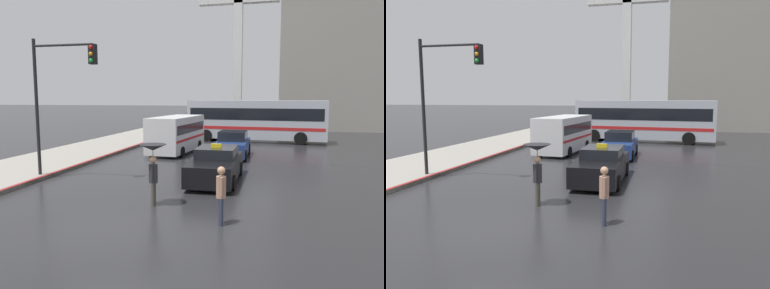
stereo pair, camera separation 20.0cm
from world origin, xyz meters
TOP-DOWN VIEW (x-y plane):
  - ground_plane at (0.00, 0.00)m, footprint 300.00×300.00m
  - taxi at (1.81, 6.70)m, footprint 1.91×4.72m
  - sedan_red at (1.70, 13.48)m, footprint 1.91×4.38m
  - ambulance_van at (-1.99, 14.35)m, footprint 2.51×5.82m
  - city_bus at (2.61, 21.59)m, footprint 10.98×3.54m
  - pedestrian_with_umbrella at (0.39, 2.69)m, footprint 0.91×0.91m
  - pedestrian_man at (2.81, 1.32)m, footprint 0.33×0.43m
  - traffic_light at (-4.66, 5.48)m, footprint 2.89×0.38m
  - monument_cross at (-0.02, 31.95)m, footprint 8.36×0.90m

SIDE VIEW (x-z plane):
  - ground_plane at x=0.00m, z-range 0.00..0.00m
  - taxi at x=1.81m, z-range -0.12..1.47m
  - sedan_red at x=1.70m, z-range -0.06..1.44m
  - pedestrian_man at x=2.81m, z-range 0.13..1.76m
  - ambulance_van at x=-1.99m, z-range 0.13..2.44m
  - pedestrian_with_umbrella at x=0.39m, z-range 0.55..2.56m
  - city_bus at x=2.61m, z-range 0.18..3.45m
  - traffic_light at x=-4.66m, z-range 1.10..7.03m
  - monument_cross at x=-0.02m, z-range 1.28..20.27m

